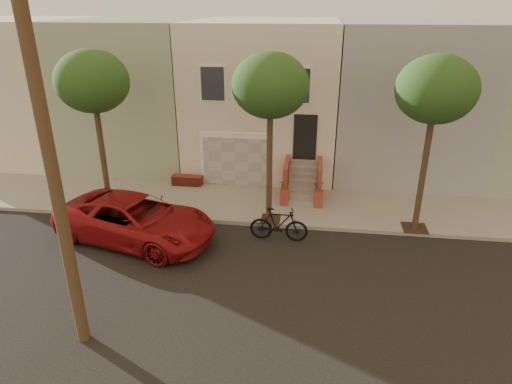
# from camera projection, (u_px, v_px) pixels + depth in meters

# --- Properties ---
(ground) EXTENTS (90.00, 90.00, 0.00)m
(ground) POSITION_uv_depth(u_px,v_px,m) (224.00, 277.00, 13.99)
(ground) COLOR black
(ground) RESTS_ON ground
(sidewalk) EXTENTS (40.00, 3.70, 0.15)m
(sidewalk) POSITION_uv_depth(u_px,v_px,m) (249.00, 204.00, 18.83)
(sidewalk) COLOR gray
(sidewalk) RESTS_ON ground
(house_row) EXTENTS (33.10, 11.70, 7.00)m
(house_row) POSITION_uv_depth(u_px,v_px,m) (265.00, 93.00, 22.73)
(house_row) COLOR beige
(house_row) RESTS_ON sidewalk
(tree_left) EXTENTS (2.70, 2.57, 6.30)m
(tree_left) POSITION_uv_depth(u_px,v_px,m) (92.00, 82.00, 16.14)
(tree_left) COLOR #2D2116
(tree_left) RESTS_ON sidewalk
(tree_mid) EXTENTS (2.70, 2.57, 6.30)m
(tree_mid) POSITION_uv_depth(u_px,v_px,m) (270.00, 87.00, 15.34)
(tree_mid) COLOR #2D2116
(tree_mid) RESTS_ON sidewalk
(tree_right) EXTENTS (2.70, 2.57, 6.30)m
(tree_right) POSITION_uv_depth(u_px,v_px,m) (436.00, 91.00, 14.66)
(tree_right) COLOR #2D2116
(tree_right) RESTS_ON sidewalk
(pickup_truck) EXTENTS (6.33, 4.09, 1.62)m
(pickup_truck) POSITION_uv_depth(u_px,v_px,m) (136.00, 219.00, 15.86)
(pickup_truck) COLOR maroon
(pickup_truck) RESTS_ON ground
(motorcycle) EXTENTS (2.11, 0.65, 1.26)m
(motorcycle) POSITION_uv_depth(u_px,v_px,m) (279.00, 224.00, 15.91)
(motorcycle) COLOR black
(motorcycle) RESTS_ON ground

